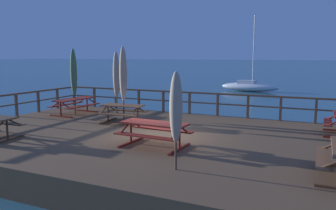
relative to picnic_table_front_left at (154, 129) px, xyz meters
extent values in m
plane|color=#2D5B6B|center=(-0.54, 1.43, -1.42)|extent=(600.00, 600.00, 0.00)
cube|color=brown|center=(-0.54, 1.43, -0.99)|extent=(15.92, 9.77, 0.85)
cube|color=brown|center=(-0.54, 6.17, 0.49)|extent=(15.62, 0.09, 0.08)
cube|color=brown|center=(-0.54, 6.17, 0.01)|extent=(15.62, 0.07, 0.06)
cube|color=brown|center=(-8.35, 6.17, -0.04)|extent=(0.10, 0.10, 1.05)
cube|color=brown|center=(-6.93, 6.17, -0.04)|extent=(0.10, 0.10, 1.05)
cube|color=brown|center=(-5.51, 6.17, -0.04)|extent=(0.10, 0.10, 1.05)
cube|color=brown|center=(-4.09, 6.17, -0.04)|extent=(0.10, 0.10, 1.05)
cube|color=brown|center=(-2.67, 6.17, -0.04)|extent=(0.10, 0.10, 1.05)
cube|color=brown|center=(-1.25, 6.17, -0.04)|extent=(0.10, 0.10, 1.05)
cube|color=brown|center=(0.17, 6.17, -0.04)|extent=(0.10, 0.10, 1.05)
cube|color=brown|center=(1.59, 6.17, -0.04)|extent=(0.10, 0.10, 1.05)
cube|color=brown|center=(3.01, 6.17, -0.04)|extent=(0.10, 0.10, 1.05)
cube|color=brown|center=(4.43, 6.17, -0.04)|extent=(0.10, 0.10, 1.05)
cube|color=brown|center=(-8.35, 1.43, 0.49)|extent=(0.09, 9.47, 0.08)
cube|color=brown|center=(-8.35, 1.43, 0.01)|extent=(0.07, 9.47, 0.06)
cube|color=brown|center=(-8.35, 2.11, -0.04)|extent=(0.10, 0.10, 1.05)
cube|color=brown|center=(-8.35, 3.46, -0.04)|extent=(0.10, 0.10, 1.05)
cube|color=brown|center=(-8.35, 4.81, -0.04)|extent=(0.10, 0.10, 1.05)
cube|color=brown|center=(-8.35, 6.17, -0.04)|extent=(0.10, 0.10, 1.05)
cube|color=maroon|center=(0.00, 0.00, 0.18)|extent=(2.15, 0.86, 0.05)
cube|color=maroon|center=(-0.03, -0.56, -0.12)|extent=(2.12, 0.38, 0.04)
cube|color=maroon|center=(0.03, 0.56, -0.12)|extent=(2.12, 0.38, 0.04)
cube|color=maroon|center=(-0.87, 0.04, -0.53)|extent=(0.15, 1.40, 0.06)
cylinder|color=maroon|center=(-0.87, 0.04, -0.19)|extent=(0.07, 0.07, 0.74)
cylinder|color=maroon|center=(-0.89, -0.24, 0.03)|extent=(0.09, 0.63, 0.37)
cylinder|color=maroon|center=(-0.86, 0.32, 0.03)|extent=(0.09, 0.63, 0.37)
cube|color=maroon|center=(0.87, -0.04, -0.53)|extent=(0.15, 1.40, 0.06)
cylinder|color=maroon|center=(0.87, -0.04, -0.19)|extent=(0.07, 0.07, 0.74)
cylinder|color=maroon|center=(0.86, -0.32, 0.03)|extent=(0.09, 0.63, 0.37)
cylinder|color=maroon|center=(0.89, 0.24, 0.03)|extent=(0.09, 0.63, 0.37)
cube|color=brown|center=(-3.00, 2.89, 0.18)|extent=(1.84, 0.90, 0.05)
cube|color=brown|center=(-2.95, 2.33, -0.12)|extent=(1.80, 0.43, 0.04)
cube|color=brown|center=(-3.05, 3.44, -0.12)|extent=(1.80, 0.43, 0.04)
cube|color=brown|center=(-3.71, 2.83, -0.53)|extent=(0.20, 1.40, 0.06)
cylinder|color=brown|center=(-3.71, 2.83, -0.19)|extent=(0.07, 0.07, 0.74)
cylinder|color=brown|center=(-3.68, 2.55, 0.03)|extent=(0.11, 0.63, 0.37)
cylinder|color=brown|center=(-3.73, 3.11, 0.03)|extent=(0.11, 0.63, 0.37)
cube|color=brown|center=(-2.29, 2.95, -0.53)|extent=(0.20, 1.40, 0.06)
cylinder|color=brown|center=(-2.29, 2.95, -0.19)|extent=(0.07, 0.07, 0.74)
cylinder|color=brown|center=(-2.27, 2.67, 0.03)|extent=(0.11, 0.63, 0.37)
cylinder|color=brown|center=(-2.32, 3.22, 0.03)|extent=(0.11, 0.63, 0.37)
cube|color=maroon|center=(4.90, 4.22, -0.12)|extent=(0.31, 1.65, 0.04)
cylinder|color=maroon|center=(5.17, 4.87, 0.03)|extent=(0.63, 0.07, 0.37)
cube|color=brown|center=(4.81, -0.65, -0.12)|extent=(0.32, 2.04, 0.04)
cylinder|color=brown|center=(5.08, 0.19, 0.03)|extent=(0.63, 0.07, 0.37)
cube|color=brown|center=(-5.75, -0.91, -0.12)|extent=(2.20, 0.41, 0.04)
cube|color=#432F1F|center=(-4.80, -1.41, -0.53)|extent=(0.17, 1.40, 0.06)
cylinder|color=#432F1F|center=(-4.80, -1.41, -0.19)|extent=(0.07, 0.07, 0.74)
cylinder|color=#432F1F|center=(-4.78, -1.69, 0.03)|extent=(0.09, 0.63, 0.37)
cylinder|color=#432F1F|center=(-4.82, -1.13, 0.03)|extent=(0.09, 0.63, 0.37)
cube|color=maroon|center=(-6.28, 3.72, 0.18)|extent=(0.89, 2.19, 0.05)
cube|color=maroon|center=(-5.72, 3.68, -0.12)|extent=(0.42, 2.16, 0.04)
cube|color=maroon|center=(-6.84, 3.75, -0.12)|extent=(0.42, 2.16, 0.04)
cube|color=maroon|center=(-6.33, 2.83, -0.53)|extent=(1.40, 0.17, 0.06)
cylinder|color=maroon|center=(-6.33, 2.83, -0.19)|extent=(0.07, 0.07, 0.74)
cylinder|color=maroon|center=(-6.06, 2.81, 0.03)|extent=(0.63, 0.10, 0.37)
cylinder|color=maroon|center=(-6.61, 2.84, 0.03)|extent=(0.63, 0.10, 0.37)
cube|color=maroon|center=(-6.22, 4.61, -0.53)|extent=(1.40, 0.17, 0.06)
cylinder|color=maroon|center=(-6.22, 4.61, -0.19)|extent=(0.07, 0.07, 0.74)
cylinder|color=maroon|center=(-5.94, 4.59, 0.03)|extent=(0.63, 0.10, 0.37)
cylinder|color=maroon|center=(-6.50, 4.63, 0.03)|extent=(0.63, 0.10, 0.37)
cylinder|color=#4C3828|center=(-4.18, 4.25, 0.87)|extent=(0.06, 0.06, 2.86)
ellipsoid|color=tan|center=(-4.18, 4.25, 1.37)|extent=(0.32, 0.32, 2.17)
cylinder|color=#685B4C|center=(-4.18, 4.25, 1.21)|extent=(0.21, 0.21, 0.05)
cone|color=#4C3828|center=(-4.18, 4.25, 2.37)|extent=(0.10, 0.10, 0.14)
cylinder|color=#4C3828|center=(-2.94, 2.89, 0.96)|extent=(0.06, 0.06, 3.05)
ellipsoid|color=tan|center=(-2.94, 2.89, 1.50)|extent=(0.32, 0.32, 2.32)
cylinder|color=#71614F|center=(-2.94, 2.89, 1.33)|extent=(0.21, 0.21, 0.05)
cone|color=#4C3828|center=(-2.94, 2.89, 2.56)|extent=(0.10, 0.10, 0.14)
cylinder|color=#4C3828|center=(1.50, -1.74, 0.60)|extent=(0.06, 0.06, 2.32)
ellipsoid|color=tan|center=(1.50, -1.74, 1.01)|extent=(0.32, 0.32, 1.77)
cylinder|color=#685B4C|center=(1.50, -1.74, 0.88)|extent=(0.21, 0.21, 0.05)
cone|color=#4C3828|center=(1.50, -1.74, 1.83)|extent=(0.10, 0.10, 0.14)
cylinder|color=#4C3828|center=(-6.24, 3.71, 0.93)|extent=(0.06, 0.06, 2.99)
ellipsoid|color=#4C704C|center=(-6.24, 3.71, 1.46)|extent=(0.32, 0.32, 2.27)
cylinder|color=#2D432D|center=(-6.24, 3.71, 1.29)|extent=(0.21, 0.21, 0.05)
cone|color=#4C3828|center=(-6.24, 3.71, 2.50)|extent=(0.10, 0.10, 0.14)
ellipsoid|color=silver|center=(-2.60, 26.67, -0.97)|extent=(6.12, 2.17, 0.90)
cube|color=silver|center=(-2.90, 26.70, -0.47)|extent=(1.88, 1.24, 0.36)
cylinder|color=silver|center=(-2.30, 26.65, 2.80)|extent=(0.10, 0.10, 7.00)
camera|label=1|loc=(4.84, -9.35, 2.26)|focal=36.87mm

